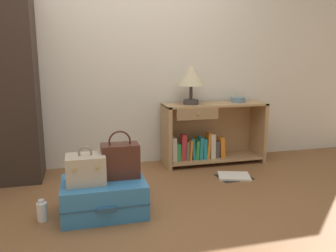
% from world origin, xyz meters
% --- Properties ---
extents(ground_plane, '(9.00, 9.00, 0.00)m').
position_xyz_m(ground_plane, '(0.00, 0.00, 0.00)').
color(ground_plane, brown).
extents(back_wall, '(6.40, 0.10, 2.60)m').
position_xyz_m(back_wall, '(0.00, 1.50, 1.30)').
color(back_wall, silver).
rests_on(back_wall, ground_plane).
extents(bookshelf, '(1.16, 0.38, 0.69)m').
position_xyz_m(bookshelf, '(0.91, 1.25, 0.33)').
color(bookshelf, tan).
rests_on(bookshelf, ground_plane).
extents(table_lamp, '(0.30, 0.30, 0.43)m').
position_xyz_m(table_lamp, '(0.68, 1.24, 0.98)').
color(table_lamp, '#3D3838').
rests_on(table_lamp, bookshelf).
extents(bowl, '(0.17, 0.17, 0.06)m').
position_xyz_m(bowl, '(1.26, 1.27, 0.72)').
color(bowl, slate).
rests_on(bowl, bookshelf).
extents(suitcase_large, '(0.64, 0.49, 0.26)m').
position_xyz_m(suitcase_large, '(-0.36, 0.22, 0.13)').
color(suitcase_large, teal).
rests_on(suitcase_large, ground_plane).
extents(train_case, '(0.29, 0.23, 0.29)m').
position_xyz_m(train_case, '(-0.48, 0.21, 0.37)').
color(train_case, '#B7A88E').
rests_on(train_case, suitcase_large).
extents(handbag, '(0.29, 0.17, 0.37)m').
position_xyz_m(handbag, '(-0.22, 0.27, 0.40)').
color(handbag, '#472319').
rests_on(handbag, suitcase_large).
extents(bottle, '(0.08, 0.08, 0.17)m').
position_xyz_m(bottle, '(-0.81, 0.20, 0.08)').
color(bottle, white).
rests_on(bottle, ground_plane).
extents(open_book_on_floor, '(0.37, 0.33, 0.02)m').
position_xyz_m(open_book_on_floor, '(0.98, 0.71, 0.01)').
color(open_book_on_floor, white).
rests_on(open_book_on_floor, ground_plane).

